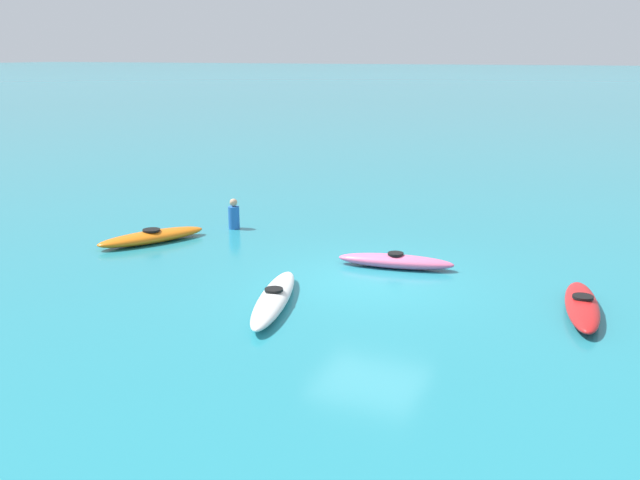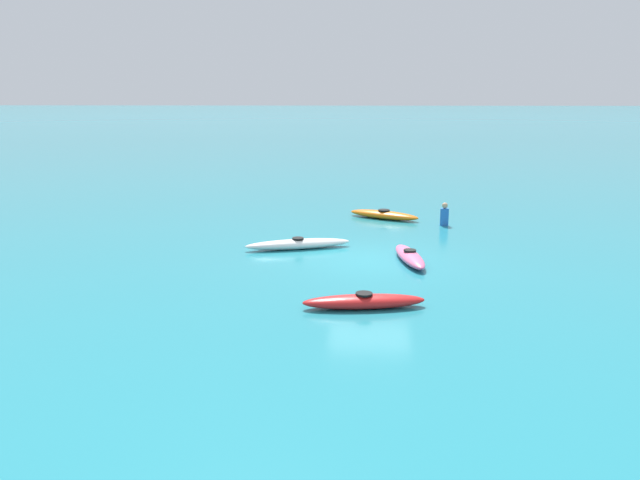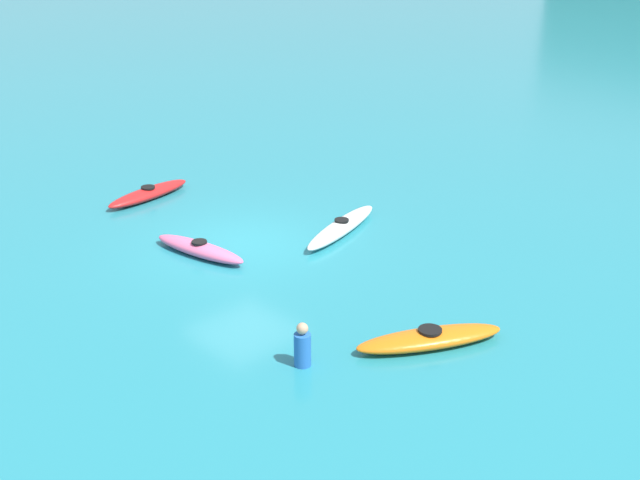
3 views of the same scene
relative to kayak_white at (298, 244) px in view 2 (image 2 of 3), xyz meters
The scene contains 6 objects.
ground_plane 2.63m from the kayak_white, 117.91° to the right, with size 600.00×600.00×0.00m, color teal.
kayak_white is the anchor object (origin of this frame).
kayak_red 6.02m from the kayak_white, 159.99° to the right, with size 1.02×2.94×0.37m.
kayak_orange 6.04m from the kayak_white, 29.66° to the right, with size 2.06×2.98×0.37m.
kayak_pink 3.75m from the kayak_white, 112.01° to the right, with size 2.80×1.02×0.37m.
person_near_shore 6.62m from the kayak_white, 52.29° to the right, with size 0.34×0.34×0.88m.
Camera 2 is at (-18.28, 0.49, 4.83)m, focal length 35.02 mm.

